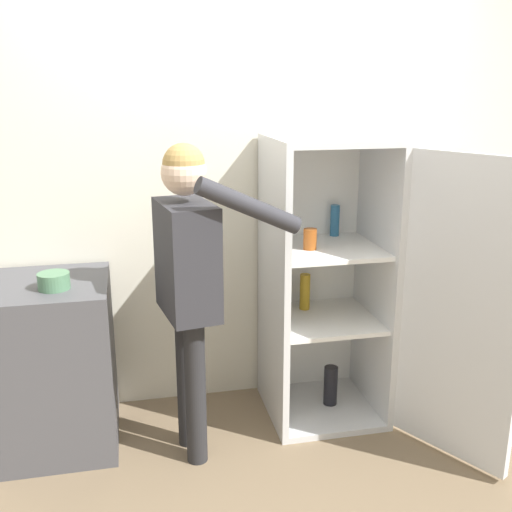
% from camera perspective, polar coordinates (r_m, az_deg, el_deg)
% --- Properties ---
extents(ground_plane, '(12.00, 12.00, 0.00)m').
position_cam_1_polar(ground_plane, '(3.05, 2.68, -20.93)').
color(ground_plane, '#7A664C').
extents(wall_back, '(7.00, 0.06, 2.55)m').
position_cam_1_polar(wall_back, '(3.44, -1.24, 6.67)').
color(wall_back, silver).
rests_on(wall_back, ground_plane).
extents(refrigerator, '(0.97, 1.16, 1.58)m').
position_cam_1_polar(refrigerator, '(3.29, 8.83, -2.81)').
color(refrigerator, silver).
rests_on(refrigerator, ground_plane).
extents(person, '(0.66, 0.53, 1.58)m').
position_cam_1_polar(person, '(2.86, -6.42, -0.88)').
color(person, '#262628').
rests_on(person, ground_plane).
extents(counter, '(0.60, 0.62, 0.89)m').
position_cam_1_polar(counter, '(3.31, -18.63, -9.74)').
color(counter, '#4C4C51').
rests_on(counter, ground_plane).
extents(bowl, '(0.15, 0.15, 0.08)m').
position_cam_1_polar(bowl, '(3.03, -18.70, -2.27)').
color(bowl, '#517F5B').
rests_on(bowl, counter).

